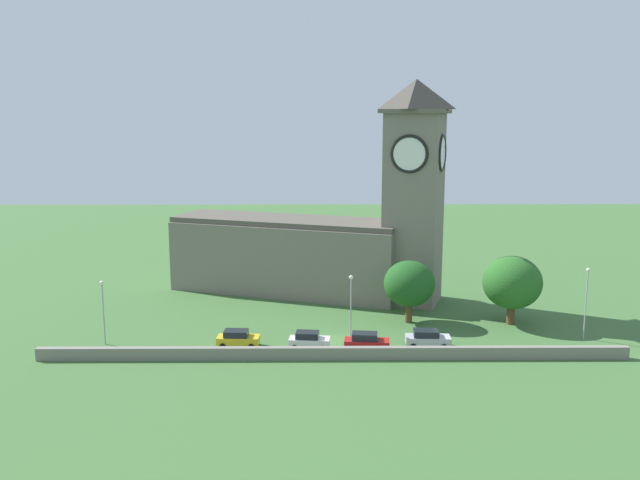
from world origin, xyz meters
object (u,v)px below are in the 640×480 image
church (324,237)px  car_red (366,342)px  tree_churchyard (409,284)px  streetlamp_west_mid (351,297)px  tree_riverside_west (512,283)px  car_yellow (238,338)px  streetlamp_central (587,293)px  streetlamp_west_end (103,302)px  car_silver (427,338)px  car_white (309,340)px

church → car_red: church is taller
tree_churchyard → streetlamp_west_mid: bearing=-138.4°
tree_riverside_west → tree_churchyard: 11.73m
car_yellow → streetlamp_central: (37.01, 2.16, 4.27)m
car_red → streetlamp_west_mid: (-1.41, 3.49, 3.78)m
tree_churchyard → streetlamp_west_end: bearing=-167.3°
car_yellow → tree_riverside_west: tree_riverside_west is taller
streetlamp_central → tree_churchyard: size_ratio=1.08×
car_silver → streetlamp_west_end: streetlamp_west_end is taller
car_yellow → streetlamp_central: 37.32m
streetlamp_west_end → streetlamp_central: bearing=1.4°
streetlamp_west_mid → tree_churchyard: 9.48m
car_red → streetlamp_central: (23.73, 3.62, 4.19)m
car_yellow → tree_riverside_west: (30.67, 7.63, 4.01)m
car_silver → car_white: bearing=-177.7°
tree_riverside_west → tree_churchyard: size_ratio=1.09×
car_yellow → car_silver: bearing=-0.7°
car_silver → tree_riverside_west: (10.94, 7.88, 3.98)m
car_white → car_yellow: bearing=174.4°
car_yellow → streetlamp_central: streetlamp_central is taller
car_white → streetlamp_central: (29.60, 2.89, 4.25)m
streetlamp_west_mid → streetlamp_central: size_ratio=0.91×
church → car_red: bearing=-79.8°
car_white → tree_churchyard: bearing=38.1°
tree_churchyard → car_yellow: bearing=-156.3°
streetlamp_central → car_yellow: bearing=-176.7°
streetlamp_west_end → streetlamp_central: streetlamp_central is taller
car_silver → tree_riverside_west: 14.06m
church → streetlamp_west_end: 31.03m
car_silver → streetlamp_west_end: (-33.81, 1.13, 3.67)m
streetlamp_west_end → car_silver: bearing=-1.9°
car_yellow → car_silver: 19.73m
church → car_silver: size_ratio=7.97×
streetlamp_west_mid → streetlamp_central: 25.15m
car_yellow → car_white: car_white is taller
streetlamp_central → tree_riverside_west: 8.38m
streetlamp_west_mid → tree_riverside_west: 19.62m
streetlamp_west_mid → car_red: bearing=-68.0°
streetlamp_central → church: bearing=145.7°
streetlamp_west_mid → streetlamp_central: streetlamp_central is taller
streetlamp_west_end → tree_riverside_west: size_ratio=0.86×
streetlamp_west_mid → tree_riverside_west: tree_riverside_west is taller
streetlamp_central → tree_churchyard: streetlamp_central is taller
streetlamp_west_mid → tree_riverside_west: (18.80, 5.60, 0.15)m
church → streetlamp_central: size_ratio=4.75×
tree_riverside_west → streetlamp_west_mid: bearing=-163.4°
car_white → streetlamp_west_mid: 6.50m
car_yellow → car_white: 7.45m
church → car_silver: church is taller
car_red → car_silver: bearing=10.6°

